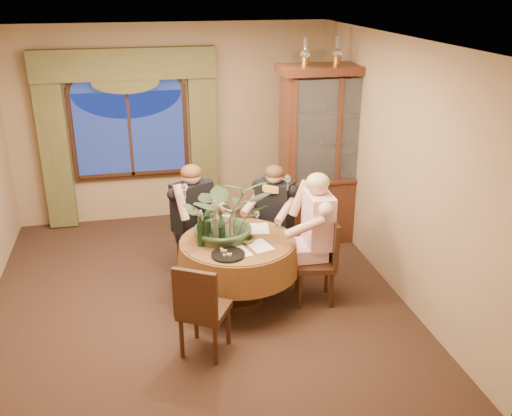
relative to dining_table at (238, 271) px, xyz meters
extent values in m
plane|color=black|center=(-0.45, 0.18, -0.38)|extent=(5.00, 5.00, 0.00)
plane|color=#947856|center=(-0.45, 2.68, 1.02)|extent=(4.50, 0.00, 4.50)
plane|color=#947856|center=(1.80, 0.18, 1.02)|extent=(0.00, 5.00, 5.00)
plane|color=white|center=(-0.45, 0.18, 2.42)|extent=(5.00, 5.00, 0.00)
cube|color=#4C4B22|center=(-2.08, 2.56, 0.80)|extent=(0.38, 0.14, 2.32)
cube|color=#4C4B22|center=(-0.02, 2.56, 0.80)|extent=(0.38, 0.14, 2.32)
cylinder|color=maroon|center=(0.00, 0.00, 0.00)|extent=(1.67, 1.67, 0.75)
cube|color=#39180D|center=(1.52, 1.40, 0.80)|extent=(1.45, 0.57, 2.35)
cube|color=black|center=(0.82, -0.15, 0.10)|extent=(0.49, 0.49, 0.96)
cube|color=black|center=(0.50, 0.69, 0.10)|extent=(0.59, 0.59, 0.96)
cube|color=black|center=(-0.35, 0.83, 0.10)|extent=(0.55, 0.55, 0.96)
cube|color=black|center=(-0.48, -0.83, 0.10)|extent=(0.57, 0.57, 0.96)
imported|color=#3A4F31|center=(-0.10, 0.11, 0.99)|extent=(0.95, 1.05, 0.82)
imported|color=#526131|center=(0.07, -0.07, 0.40)|extent=(0.17, 0.17, 0.05)
cylinder|color=black|center=(-0.16, -0.35, 0.39)|extent=(0.35, 0.35, 0.02)
cylinder|color=tan|center=(-0.22, 0.08, 0.54)|extent=(0.07, 0.07, 0.33)
cylinder|color=black|center=(-0.35, -0.05, 0.54)|extent=(0.07, 0.07, 0.33)
cylinder|color=black|center=(-0.18, -0.08, 0.54)|extent=(0.07, 0.07, 0.33)
cylinder|color=tan|center=(-0.37, 0.11, 0.54)|extent=(0.07, 0.07, 0.33)
cylinder|color=black|center=(-0.40, -0.06, 0.54)|extent=(0.07, 0.07, 0.33)
cylinder|color=black|center=(-0.30, 0.17, 0.54)|extent=(0.07, 0.07, 0.33)
cube|color=white|center=(0.19, -0.20, 0.38)|extent=(0.28, 0.35, 0.00)
cube|color=white|center=(0.29, 0.23, 0.38)|extent=(0.25, 0.33, 0.00)
cube|color=white|center=(-0.05, -0.28, 0.38)|extent=(0.27, 0.34, 0.00)
camera|label=1|loc=(-0.98, -5.42, 2.97)|focal=40.00mm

